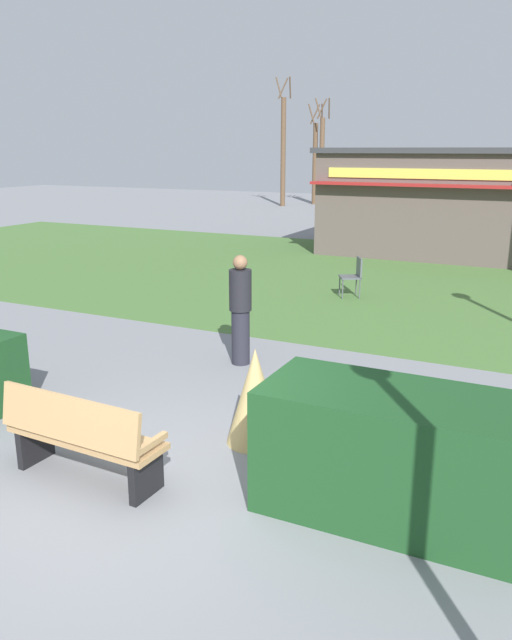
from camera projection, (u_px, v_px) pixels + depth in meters
The scene contains 13 objects.
ground_plane at pixel (134, 492), 6.04m from camera, with size 80.00×80.00×0.00m, color slate.
lawn_patch at pixel (403, 281), 15.67m from camera, with size 36.00×12.00×0.01m, color #446B33.
park_bench at pixel (81, 437), 6.13m from camera, with size 1.72×0.58×0.95m.
hedge_right at pixel (399, 456), 5.53m from camera, with size 2.45×1.10×1.16m, color #19421E.
ornamental_grass_behind_left at pixel (255, 396), 6.94m from camera, with size 0.65×0.65×1.11m, color tan.
ornamental_grass_behind_right at pixel (322, 403), 6.92m from camera, with size 0.53×0.53×0.97m, color tan.
food_kiosk at pixel (471, 201), 19.54m from camera, with size 8.84×5.48×3.24m.
cafe_chair_west at pixel (354, 274), 13.88m from camera, with size 0.60×0.60×0.89m.
person_strolling at pixel (240, 309), 9.45m from camera, with size 0.34×0.34×1.69m.
parked_car_west_slot at pixel (421, 209), 27.61m from camera, with size 4.30×2.26×1.20m.
tree_left_bg at pixel (283, 150), 35.47m from camera, with size 0.91×0.96×7.03m.
tree_right_bg at pixel (322, 159), 36.25m from camera, with size 0.91×0.96×5.98m.
tree_center_bg at pixel (315, 161), 36.89m from camera, with size 0.91×0.96×5.72m.
Camera 1 is at (3.43, -4.31, 3.21)m, focal length 35.10 mm.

